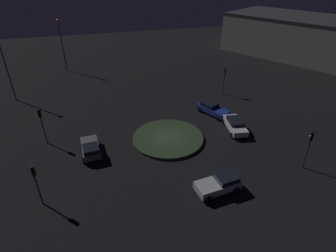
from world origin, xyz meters
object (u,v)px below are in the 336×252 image
object	(u,v)px
traffic_light_northeast	(35,178)
streetlamp_southeast	(5,62)
streetlamp_southeast_near	(61,37)
traffic_light_northwest	(310,143)
car_silver	(219,184)
car_white	(235,125)
car_blue	(212,109)
store_building	(301,37)
car_grey	(91,148)
traffic_light_east	(41,120)
traffic_light_southwest	(224,76)

from	to	relation	value
traffic_light_northeast	streetlamp_southeast	world-z (taller)	streetlamp_southeast
streetlamp_southeast_near	traffic_light_northwest	bearing A→B (deg)	122.73
car_silver	traffic_light_northeast	size ratio (longest dim) A/B	1.02
car_white	streetlamp_southeast	xyz separation A→B (m)	(27.11, -16.47, 5.01)
car_silver	car_blue	xyz separation A→B (m)	(-5.36, -13.62, -0.06)
store_building	traffic_light_northwest	bearing A→B (deg)	112.53
car_grey	traffic_light_northeast	distance (m)	7.68
car_white	traffic_light_east	distance (m)	22.02
car_silver	car_grey	xyz separation A→B (m)	(10.69, -8.70, -0.03)
car_grey	streetlamp_southeast	world-z (taller)	streetlamp_southeast
traffic_light_northwest	streetlamp_southeast_near	world-z (taller)	streetlamp_southeast_near
traffic_light_northeast	traffic_light_southwest	distance (m)	29.46
car_grey	store_building	xyz separation A→B (m)	(-44.90, -24.71, 3.24)
car_grey	store_building	distance (m)	51.35
car_grey	traffic_light_southwest	bearing A→B (deg)	-66.86
car_blue	traffic_light_northeast	distance (m)	23.17
car_grey	streetlamp_southeast_near	size ratio (longest dim) A/B	0.44
car_silver	car_blue	bearing A→B (deg)	-118.29
car_white	traffic_light_northeast	bearing A→B (deg)	-64.72
streetlamp_southeast_near	car_grey	bearing A→B (deg)	96.55
traffic_light_northwest	traffic_light_east	xyz separation A→B (m)	(24.79, -11.52, 0.10)
car_white	traffic_light_east	size ratio (longest dim) A/B	1.09
car_white	car_grey	xyz separation A→B (m)	(16.97, 0.29, 0.02)
car_grey	traffic_light_northwest	bearing A→B (deg)	-115.77
traffic_light_east	store_building	xyz separation A→B (m)	(-49.59, -21.20, 0.97)
car_grey	traffic_light_northeast	xyz separation A→B (m)	(4.26, 6.04, 2.09)
streetlamp_southeast	streetlamp_southeast_near	distance (m)	13.45
car_silver	traffic_light_northeast	world-z (taller)	traffic_light_northeast
car_blue	traffic_light_northeast	xyz separation A→B (m)	(20.31, 10.96, 2.12)
car_silver	traffic_light_northeast	xyz separation A→B (m)	(14.95, -2.66, 2.06)
car_white	traffic_light_northwest	xyz separation A→B (m)	(-3.13, 8.30, 2.20)
traffic_light_northeast	traffic_light_east	bearing A→B (deg)	65.56
car_silver	car_blue	size ratio (longest dim) A/B	0.86
traffic_light_southwest	traffic_light_east	bearing A→B (deg)	-24.93
car_blue	traffic_light_southwest	distance (m)	7.19
traffic_light_southwest	car_silver	bearing A→B (deg)	23.16
traffic_light_southwest	car_white	bearing A→B (deg)	31.88
traffic_light_northwest	store_building	size ratio (longest dim) A/B	0.12
streetlamp_southeast_near	store_building	size ratio (longest dim) A/B	0.27
streetlamp_southeast	streetlamp_southeast_near	world-z (taller)	streetlamp_southeast
car_blue	traffic_light_northeast	size ratio (longest dim) A/B	1.19
car_silver	traffic_light_southwest	distance (m)	21.42
car_blue	car_white	bearing A→B (deg)	-14.08
car_blue	store_building	world-z (taller)	store_building
streetlamp_southeast	streetlamp_southeast_near	size ratio (longest dim) A/B	1.04
streetlamp_southeast	store_building	distance (m)	55.64
streetlamp_southeast	traffic_light_east	bearing A→B (deg)	112.33
traffic_light_northwest	traffic_light_east	size ratio (longest dim) A/B	0.97
car_silver	traffic_light_northeast	distance (m)	15.32
car_silver	traffic_light_northwest	size ratio (longest dim) A/B	0.99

